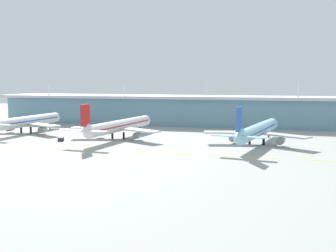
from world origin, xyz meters
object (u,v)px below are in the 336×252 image
airliner_near_middle (119,126)px  pushback_tug (61,139)px  airliner_nearest (27,121)px  airliner_far_middle (258,130)px

airliner_near_middle → pushback_tug: size_ratio=14.19×
airliner_near_middle → pushback_tug: 29.02m
airliner_nearest → pushback_tug: 41.14m
airliner_near_middle → airliner_far_middle: (67.90, -1.38, 0.00)m
airliner_near_middle → airliner_far_middle: 67.91m
airliner_near_middle → airliner_far_middle: bearing=-1.2°
airliner_far_middle → airliner_nearest: bearing=175.4°
airliner_far_middle → pushback_tug: bearing=-172.0°
airliner_nearest → airliner_far_middle: same height
airliner_far_middle → airliner_near_middle: bearing=178.8°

